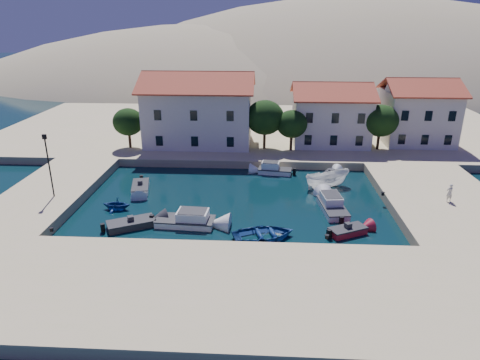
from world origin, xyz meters
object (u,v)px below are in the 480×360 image
at_px(boat_east, 327,187).
at_px(pedestrian, 450,193).
at_px(cabin_cruiser_south, 185,220).
at_px(rowboat_south, 264,238).
at_px(building_right, 418,110).
at_px(cabin_cruiser_east, 333,206).
at_px(building_left, 199,107).
at_px(lamppost, 48,160).
at_px(building_mid, 331,113).

height_order(boat_east, pedestrian, pedestrian).
relative_size(cabin_cruiser_south, pedestrian, 3.01).
bearing_deg(rowboat_south, boat_east, -45.85).
distance_m(building_right, boat_east, 21.76).
relative_size(cabin_cruiser_east, pedestrian, 2.97).
height_order(building_left, rowboat_south, building_left).
relative_size(lamppost, pedestrian, 3.51).
xyz_separation_m(building_mid, lamppost, (-29.50, -21.00, -0.47)).
distance_m(boat_east, pedestrian, 12.14).
relative_size(rowboat_south, cabin_cruiser_east, 1.00).
height_order(building_right, pedestrian, building_right).
bearing_deg(boat_east, building_right, -64.92).
bearing_deg(cabin_cruiser_south, boat_east, 39.14).
relative_size(building_right, cabin_cruiser_south, 1.77).
height_order(building_mid, boat_east, building_mid).
relative_size(cabin_cruiser_south, rowboat_south, 1.02).
bearing_deg(rowboat_south, building_left, 3.34).
bearing_deg(building_mid, cabin_cruiser_east, -96.61).
relative_size(lamppost, boat_east, 1.19).
relative_size(cabin_cruiser_south, boat_east, 1.02).
bearing_deg(cabin_cruiser_east, building_mid, -13.48).
height_order(building_left, building_right, building_left).
height_order(building_mid, lamppost, building_mid).
height_order(building_mid, building_right, building_right).
bearing_deg(lamppost, building_right, 27.93).
bearing_deg(lamppost, building_mid, 35.45).
xyz_separation_m(building_mid, pedestrian, (8.52, -20.13, -3.33)).
distance_m(building_mid, pedestrian, 22.12).
bearing_deg(building_right, cabin_cruiser_south, -137.69).
xyz_separation_m(building_mid, boat_east, (-2.13, -14.62, -5.22)).
relative_size(building_mid, boat_east, 2.00).
bearing_deg(cabin_cruiser_south, building_mid, 60.58).
distance_m(building_right, rowboat_south, 35.09).
xyz_separation_m(building_right, cabin_cruiser_east, (-14.41, -21.76, -5.00)).
bearing_deg(building_left, rowboat_south, -70.58).
relative_size(building_right, boat_east, 1.80).
xyz_separation_m(building_left, boat_east, (15.87, -13.62, -5.94)).
bearing_deg(lamppost, cabin_cruiser_east, 0.52).
bearing_deg(building_left, building_mid, 3.18).
relative_size(rowboat_south, boat_east, 1.00).
bearing_deg(pedestrian, cabin_cruiser_south, -5.49).
relative_size(building_right, lamppost, 1.52).
bearing_deg(building_mid, lamppost, -144.55).
height_order(lamppost, cabin_cruiser_south, lamppost).
relative_size(building_mid, lamppost, 1.69).
relative_size(building_right, rowboat_south, 1.80).
xyz_separation_m(lamppost, boat_east, (27.37, 6.38, -4.75)).
xyz_separation_m(building_right, boat_east, (-14.13, -15.62, -5.47)).
xyz_separation_m(lamppost, cabin_cruiser_east, (27.09, 0.24, -4.28)).
bearing_deg(building_right, boat_east, -132.13).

